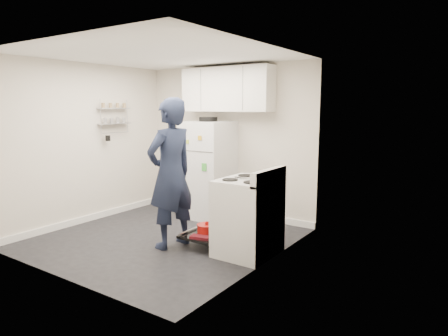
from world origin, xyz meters
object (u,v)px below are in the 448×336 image
Objects in this scene: open_oven_door at (208,232)px; electric_range at (247,217)px; refrigerator at (208,169)px; person at (171,174)px.

electric_range is at bearing 2.75° from open_oven_door.
open_oven_door is (-0.58, -0.03, -0.29)m from electric_range.
open_oven_door is 1.53m from refrigerator.
person is (-0.96, -0.32, 0.50)m from electric_range.
electric_range is 0.66× the size of refrigerator.
open_oven_door is at bearing -53.78° from refrigerator.
refrigerator reaches higher than open_oven_door.
person reaches higher than refrigerator.
refrigerator is (-1.41, 1.10, 0.33)m from electric_range.
person is at bearing -72.62° from refrigerator.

